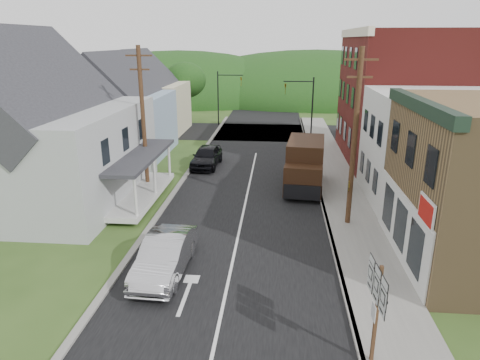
% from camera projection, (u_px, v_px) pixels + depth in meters
% --- Properties ---
extents(ground, '(120.00, 120.00, 0.00)m').
position_uv_depth(ground, '(235.00, 251.00, 19.70)').
color(ground, '#2D4719').
rests_on(ground, ground).
extents(road, '(9.00, 90.00, 0.02)m').
position_uv_depth(road, '(250.00, 183.00, 29.16)').
color(road, black).
rests_on(road, ground).
extents(cross_road, '(60.00, 9.00, 0.02)m').
position_uv_depth(cross_road, '(261.00, 132.00, 45.25)').
color(cross_road, black).
rests_on(cross_road, ground).
extents(sidewalk_right, '(2.80, 55.00, 0.15)m').
position_uv_depth(sidewalk_right, '(341.00, 194.00, 26.74)').
color(sidewalk_right, slate).
rests_on(sidewalk_right, ground).
extents(curb_right, '(0.20, 55.00, 0.15)m').
position_uv_depth(curb_right, '(320.00, 194.00, 26.85)').
color(curb_right, slate).
rests_on(curb_right, ground).
extents(curb_left, '(0.30, 55.00, 0.12)m').
position_uv_depth(curb_left, '(176.00, 190.00, 27.65)').
color(curb_left, slate).
rests_on(curb_left, ground).
extents(storefront_white, '(8.00, 7.00, 6.50)m').
position_uv_depth(storefront_white, '(441.00, 149.00, 24.82)').
color(storefront_white, silver).
rests_on(storefront_white, ground).
extents(storefront_red, '(8.00, 12.00, 10.00)m').
position_uv_depth(storefront_red, '(401.00, 98.00, 33.26)').
color(storefront_red, maroon).
rests_on(storefront_red, ground).
extents(house_gray, '(10.20, 12.24, 8.35)m').
position_uv_depth(house_gray, '(42.00, 130.00, 25.08)').
color(house_gray, '#AEB1B4').
rests_on(house_gray, ground).
extents(house_blue, '(7.14, 8.16, 7.28)m').
position_uv_depth(house_blue, '(124.00, 110.00, 35.58)').
color(house_blue, '#8397B3').
rests_on(house_blue, ground).
extents(house_cream, '(7.14, 8.16, 7.28)m').
position_uv_depth(house_cream, '(150.00, 97.00, 44.14)').
color(house_cream, '#BBB691').
rests_on(house_cream, ground).
extents(utility_pole_right, '(1.60, 0.26, 9.00)m').
position_uv_depth(utility_pole_right, '(354.00, 138.00, 21.08)').
color(utility_pole_right, '#472D19').
rests_on(utility_pole_right, ground).
extents(utility_pole_left, '(1.60, 0.26, 9.00)m').
position_uv_depth(utility_pole_left, '(143.00, 119.00, 26.37)').
color(utility_pole_left, '#472D19').
rests_on(utility_pole_left, ground).
extents(traffic_signal_right, '(2.87, 0.20, 6.00)m').
position_uv_depth(traffic_signal_right, '(305.00, 101.00, 40.40)').
color(traffic_signal_right, black).
rests_on(traffic_signal_right, ground).
extents(traffic_signal_left, '(2.87, 0.20, 6.00)m').
position_uv_depth(traffic_signal_left, '(224.00, 92.00, 47.76)').
color(traffic_signal_left, black).
rests_on(traffic_signal_left, ground).
extents(tree_left_b, '(4.80, 4.80, 6.94)m').
position_uv_depth(tree_left_b, '(19.00, 104.00, 30.99)').
color(tree_left_b, '#382616').
rests_on(tree_left_b, ground).
extents(tree_left_c, '(5.80, 5.80, 8.41)m').
position_uv_depth(tree_left_c, '(47.00, 79.00, 38.40)').
color(tree_left_c, '#382616').
rests_on(tree_left_c, ground).
extents(tree_left_d, '(4.80, 4.80, 6.94)m').
position_uv_depth(tree_left_d, '(185.00, 80.00, 49.23)').
color(tree_left_d, '#382616').
rests_on(tree_left_d, ground).
extents(forested_ridge, '(90.00, 30.00, 16.00)m').
position_uv_depth(forested_ridge, '(268.00, 98.00, 71.75)').
color(forested_ridge, '#103610').
rests_on(forested_ridge, ground).
extents(silver_sedan, '(1.85, 4.91, 1.60)m').
position_uv_depth(silver_sedan, '(165.00, 256.00, 17.59)').
color(silver_sedan, '#ACACB1').
rests_on(silver_sedan, ground).
extents(dark_sedan, '(2.11, 4.79, 1.60)m').
position_uv_depth(dark_sedan, '(207.00, 156.00, 32.66)').
color(dark_sedan, black).
rests_on(dark_sedan, ground).
extents(delivery_van, '(2.83, 5.83, 3.15)m').
position_uv_depth(delivery_van, '(305.00, 165.00, 27.54)').
color(delivery_van, black).
rests_on(delivery_van, ground).
extents(route_sign_cluster, '(0.21, 1.81, 3.17)m').
position_uv_depth(route_sign_cluster, '(376.00, 301.00, 12.16)').
color(route_sign_cluster, '#472D19').
rests_on(route_sign_cluster, sidewalk_right).
extents(warning_sign, '(0.13, 0.65, 2.36)m').
position_uv_depth(warning_sign, '(348.00, 196.00, 21.96)').
color(warning_sign, black).
rests_on(warning_sign, sidewalk_right).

